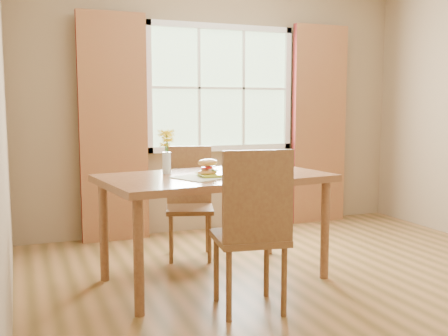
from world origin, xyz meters
name	(u,v)px	position (x,y,z in m)	size (l,w,h in m)	color
room	(315,102)	(0.00, 0.00, 1.35)	(4.24, 3.84, 2.74)	brown
window	(221,88)	(0.00, 1.87, 1.50)	(1.62, 0.06, 1.32)	#A7D19E
curtain_left	(114,129)	(-1.15, 1.78, 1.10)	(0.65, 0.08, 2.20)	maroon
curtain_right	(319,125)	(1.15, 1.78, 1.10)	(0.65, 0.08, 2.20)	maroon
dining_table	(215,186)	(-0.66, 0.32, 0.72)	(1.76, 1.13, 0.81)	brown
chair_near	(253,225)	(-0.67, -0.39, 0.58)	(0.50, 0.50, 1.06)	brown
chair_far	(189,196)	(-0.63, 1.02, 0.53)	(0.50, 0.50, 0.96)	brown
placemat	(207,177)	(-0.76, 0.22, 0.81)	(0.45, 0.33, 0.01)	beige
plate	(214,175)	(-0.70, 0.22, 0.82)	(0.22, 0.22, 0.01)	#C9D836
croissant_sandwich	(208,167)	(-0.76, 0.20, 0.88)	(0.17, 0.13, 0.12)	#C78C43
water_glass	(254,167)	(-0.39, 0.21, 0.87)	(0.08, 0.08, 0.13)	silver
flower_vase	(166,146)	(-0.98, 0.52, 1.02)	(0.14, 0.14, 0.34)	silver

